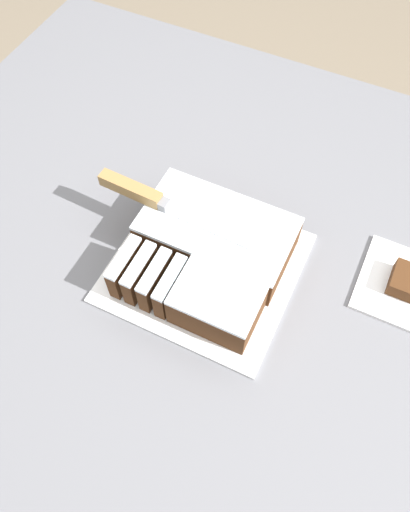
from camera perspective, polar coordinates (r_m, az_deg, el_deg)
The scene contains 7 objects.
ground_plane at distance 1.72m, azimuth 2.04°, elevation -17.26°, with size 8.00×8.00×0.00m, color #7F705B.
countertop at distance 1.27m, azimuth 2.70°, elevation -12.11°, with size 1.40×1.10×0.94m.
cake_board at distance 0.84m, azimuth -0.00°, elevation -1.32°, with size 0.30×0.28×0.01m.
cake at distance 0.81m, azimuth 0.52°, elevation 0.15°, with size 0.25×0.23×0.07m.
knife at distance 0.83m, azimuth -7.16°, elevation 7.00°, with size 0.28×0.03×0.02m.
paper_napkin at distance 0.89m, azimuth 21.97°, elevation -3.29°, with size 0.15×0.15×0.01m.
brownie at distance 0.87m, azimuth 22.32°, elevation -2.77°, with size 0.06×0.06×0.03m.
Camera 1 is at (0.13, -0.40, 1.67)m, focal length 35.00 mm.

